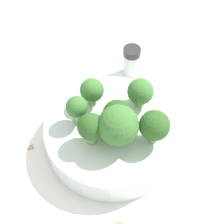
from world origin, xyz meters
TOP-DOWN VIEW (x-y plane):
  - ground_plane at (0.00, 0.00)m, footprint 3.00×3.00m
  - bowl at (0.00, 0.00)m, footprint 0.20×0.20m
  - broccoli_floret_0 at (-0.00, 0.01)m, footprint 0.04×0.04m
  - broccoli_floret_1 at (0.03, -0.03)m, footprint 0.04×0.04m
  - broccoli_floret_2 at (-0.01, -0.05)m, footprint 0.03×0.03m
  - broccoli_floret_3 at (-0.04, -0.03)m, footprint 0.04×0.04m
  - broccoli_floret_4 at (0.03, 0.01)m, footprint 0.06×0.06m
  - broccoli_floret_5 at (0.02, 0.06)m, footprint 0.04×0.04m
  - broccoli_floret_6 at (-0.04, 0.04)m, footprint 0.04×0.04m
  - pepper_shaker at (-0.16, 0.03)m, footprint 0.03×0.03m
  - almond_crumb_0 at (0.01, -0.13)m, footprint 0.01×0.01m
  - almond_crumb_1 at (0.13, 0.01)m, footprint 0.01×0.01m

SIDE VIEW (x-z plane):
  - ground_plane at x=0.00m, z-range 0.00..0.00m
  - almond_crumb_0 at x=0.01m, z-range 0.00..0.01m
  - almond_crumb_1 at x=0.13m, z-range 0.00..0.01m
  - bowl at x=0.00m, z-range 0.00..0.05m
  - pepper_shaker at x=-0.16m, z-range 0.00..0.06m
  - broccoli_floret_0 at x=0.00m, z-range 0.05..0.10m
  - broccoli_floret_6 at x=-0.04m, z-range 0.05..0.10m
  - broccoli_floret_3 at x=-0.04m, z-range 0.05..0.10m
  - broccoli_floret_2 at x=-0.01m, z-range 0.05..0.10m
  - broccoli_floret_1 at x=0.03m, z-range 0.05..0.11m
  - broccoli_floret_5 at x=0.02m, z-range 0.05..0.11m
  - broccoli_floret_4 at x=0.03m, z-range 0.05..0.12m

